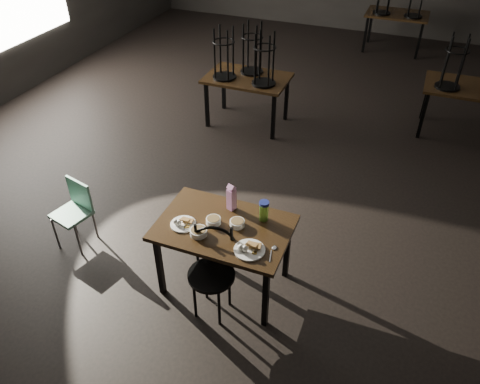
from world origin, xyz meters
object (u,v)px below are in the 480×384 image
at_px(bentwood_chair, 212,265).
at_px(main_table, 224,233).
at_px(juice_carton, 231,198).
at_px(school_chair, 75,208).
at_px(water_bottle, 264,211).

bearing_deg(bentwood_chair, main_table, 77.33).
xyz_separation_m(juice_carton, school_chair, (-1.67, -0.24, -0.43)).
height_order(juice_carton, school_chair, juice_carton).
bearing_deg(school_chair, juice_carton, 22.48).
bearing_deg(bentwood_chair, school_chair, 156.13).
height_order(bentwood_chair, school_chair, bentwood_chair).
xyz_separation_m(water_bottle, school_chair, (-2.00, -0.20, -0.41)).
xyz_separation_m(juice_carton, water_bottle, (0.33, -0.04, -0.02)).
bearing_deg(bentwood_chair, juice_carton, 79.69).
bearing_deg(water_bottle, main_table, -144.19).
distance_m(juice_carton, school_chair, 1.75).
distance_m(main_table, juice_carton, 0.33).
bearing_deg(main_table, juice_carton, 96.26).
bearing_deg(juice_carton, school_chair, -171.86).
xyz_separation_m(main_table, school_chair, (-1.70, 0.02, -0.23)).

